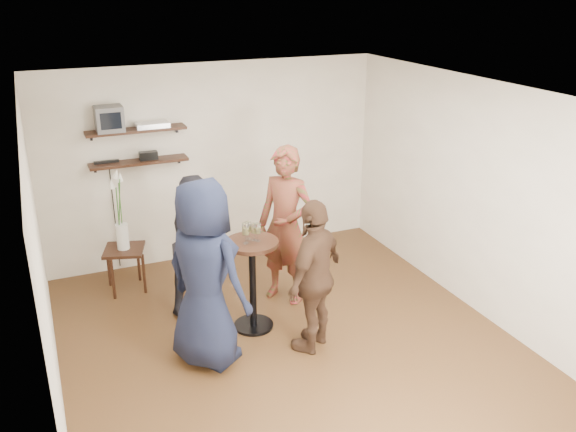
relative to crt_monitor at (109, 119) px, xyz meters
The scene contains 18 objects.
room 2.80m from the crt_monitor, 61.28° to the right, with size 4.58×5.08×2.68m.
shelf_upper 0.34m from the crt_monitor, ahead, with size 1.20×0.25×0.04m, color black.
shelf_lower 0.64m from the crt_monitor, ahead, with size 1.20×0.25×0.04m, color black.
crt_monitor is the anchor object (origin of this frame).
dvd_deck 0.51m from the crt_monitor, ahead, with size 0.40×0.24×0.06m, color silver.
radio 0.66m from the crt_monitor, ahead, with size 0.22×0.10×0.10m, color black.
power_strip 0.54m from the crt_monitor, 147.88° to the left, with size 0.30×0.05×0.03m, color black.
side_table 1.64m from the crt_monitor, 95.67° to the right, with size 0.57×0.57×0.55m.
vase_lilies 1.25m from the crt_monitor, 95.78° to the right, with size 0.20×0.20×1.02m.
drinks_table 2.59m from the crt_monitor, 60.76° to the right, with size 0.56×0.56×1.02m.
wine_glass_fl 2.35m from the crt_monitor, 62.90° to the right, with size 0.07×0.07×0.22m.
wine_glass_fr 2.41m from the crt_monitor, 59.91° to the right, with size 0.07×0.07×0.20m.
wine_glass_bl 2.31m from the crt_monitor, 60.32° to the right, with size 0.06×0.06×0.19m.
wine_glass_br 2.37m from the crt_monitor, 59.96° to the right, with size 0.06×0.06×0.19m.
person_plaid 2.46m from the crt_monitor, 41.34° to the right, with size 0.68×0.44×1.85m, color red.
person_dark 1.90m from the crt_monitor, 62.34° to the right, with size 0.78×0.61×1.60m, color black.
person_navy 2.60m from the crt_monitor, 78.99° to the right, with size 0.92×0.60×1.89m, color #161B31.
person_brown 3.18m from the crt_monitor, 58.80° to the right, with size 0.94×0.39×1.61m, color #452C1D.
Camera 1 is at (-2.16, -5.01, 3.56)m, focal length 38.00 mm.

